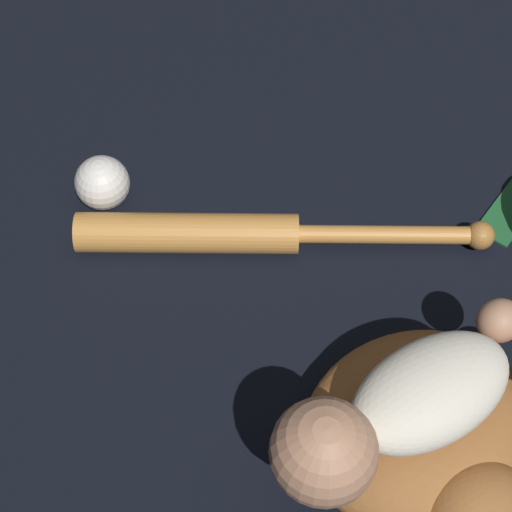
% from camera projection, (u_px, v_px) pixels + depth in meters
% --- Properties ---
extents(ground_plane, '(6.00, 6.00, 0.00)m').
position_uv_depth(ground_plane, '(384.00, 413.00, 1.07)').
color(ground_plane, black).
extents(baseball_glove, '(0.33, 0.32, 0.10)m').
position_uv_depth(baseball_glove, '(427.00, 438.00, 1.00)').
color(baseball_glove, '#935B2D').
rests_on(baseball_glove, ground).
extents(baby_figure, '(0.36, 0.19, 0.11)m').
position_uv_depth(baby_figure, '(397.00, 410.00, 0.91)').
color(baby_figure, silver).
rests_on(baby_figure, baseball_glove).
extents(baseball_bat, '(0.57, 0.21, 0.06)m').
position_uv_depth(baseball_bat, '(231.00, 233.00, 1.19)').
color(baseball_bat, '#C6843D').
rests_on(baseball_bat, ground).
extents(baseball, '(0.08, 0.08, 0.08)m').
position_uv_depth(baseball, '(102.00, 183.00, 1.23)').
color(baseball, white).
rests_on(baseball, ground).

